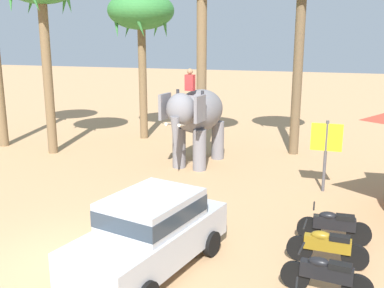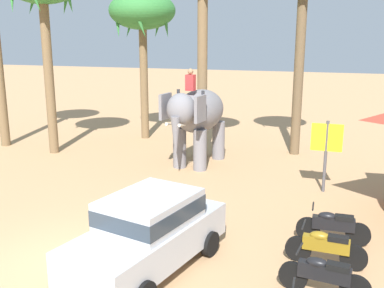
# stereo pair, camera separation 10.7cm
# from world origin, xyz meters

# --- Properties ---
(ground_plane) EXTENTS (120.00, 120.00, 0.00)m
(ground_plane) POSITION_xyz_m (0.00, 0.00, 0.00)
(ground_plane) COLOR tan
(car_sedan_foreground) EXTENTS (2.55, 4.37, 1.70)m
(car_sedan_foreground) POSITION_xyz_m (1.78, 0.51, 0.93)
(car_sedan_foreground) COLOR #B7BABF
(car_sedan_foreground) RESTS_ON ground
(elephant_with_mahout) EXTENTS (1.98, 3.96, 3.88)m
(elephant_with_mahout) POSITION_xyz_m (0.15, 8.78, 1.99)
(elephant_with_mahout) COLOR slate
(elephant_with_mahout) RESTS_ON ground
(motorcycle_mid_row) EXTENTS (1.80, 0.55, 0.94)m
(motorcycle_mid_row) POSITION_xyz_m (5.48, 0.63, 0.46)
(motorcycle_mid_row) COLOR black
(motorcycle_mid_row) RESTS_ON ground
(motorcycle_fourth_in_row) EXTENTS (1.80, 0.55, 0.94)m
(motorcycle_fourth_in_row) POSITION_xyz_m (5.46, 1.92, 0.46)
(motorcycle_fourth_in_row) COLOR black
(motorcycle_fourth_in_row) RESTS_ON ground
(motorcycle_far_in_row) EXTENTS (1.80, 0.55, 0.94)m
(motorcycle_far_in_row) POSITION_xyz_m (5.58, 3.16, 0.46)
(motorcycle_far_in_row) COLOR black
(motorcycle_far_in_row) RESTS_ON ground
(palm_tree_near_hut) EXTENTS (3.20, 3.20, 7.16)m
(palm_tree_near_hut) POSITION_xyz_m (-3.88, 12.53, 6.08)
(palm_tree_near_hut) COLOR brown
(palm_tree_near_hut) RESTS_ON ground
(signboard_yellow) EXTENTS (1.00, 0.10, 2.40)m
(signboard_yellow) POSITION_xyz_m (5.17, 7.05, 1.69)
(signboard_yellow) COLOR #4C4C51
(signboard_yellow) RESTS_ON ground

